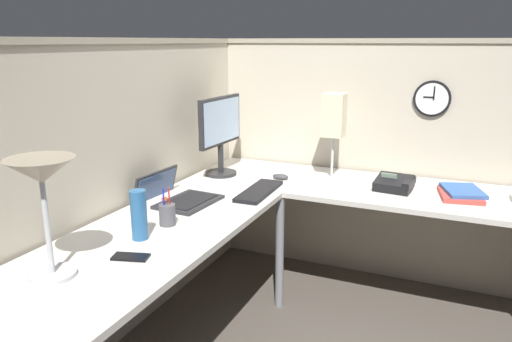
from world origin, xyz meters
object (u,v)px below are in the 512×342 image
object	(u,v)px
computer_mouse	(280,176)
pen_cup	(167,214)
book_stack	(461,193)
wall_clock	(432,99)
laptop	(174,196)
desk_lamp_dome	(42,181)
monitor	(220,130)
desk_lamp_paper	(334,118)
keyboard	(259,191)
office_phone	(395,184)
cell_phone	(131,257)
thermos_flask	(139,215)

from	to	relation	value
computer_mouse	pen_cup	size ratio (longest dim) A/B	0.58
book_stack	wall_clock	xyz separation A→B (m)	(0.35, 0.22, 0.47)
laptop	desk_lamp_dome	bearing A→B (deg)	-175.43
pen_cup	monitor	bearing A→B (deg)	11.58
desk_lamp_paper	book_stack	bearing A→B (deg)	-95.47
keyboard	office_phone	distance (m)	0.79
office_phone	book_stack	bearing A→B (deg)	-86.10
monitor	office_phone	xyz separation A→B (m)	(0.10, -1.08, -0.26)
laptop	desk_lamp_dome	world-z (taller)	desk_lamp_dome
laptop	pen_cup	bearing A→B (deg)	-151.97
monitor	office_phone	size ratio (longest dim) A/B	2.24
office_phone	cell_phone	bearing A→B (deg)	148.72
pen_cup	desk_lamp_paper	world-z (taller)	desk_lamp_paper
wall_clock	thermos_flask	bearing A→B (deg)	146.17
cell_phone	desk_lamp_paper	size ratio (longest dim) A/B	0.27
computer_mouse	wall_clock	bearing A→B (deg)	-63.05
laptop	thermos_flask	size ratio (longest dim) A/B	1.84
computer_mouse	monitor	bearing A→B (deg)	98.05
cell_phone	book_stack	size ratio (longest dim) A/B	0.44
keyboard	desk_lamp_paper	xyz separation A→B (m)	(0.46, -0.30, 0.37)
pen_cup	wall_clock	world-z (taller)	wall_clock
laptop	keyboard	xyz separation A→B (m)	(0.31, -0.36, -0.01)
keyboard	cell_phone	distance (m)	1.00
cell_phone	desk_lamp_paper	bearing A→B (deg)	-32.36
keyboard	thermos_flask	size ratio (longest dim) A/B	1.95
desk_lamp_dome	cell_phone	size ratio (longest dim) A/B	3.09
keyboard	cell_phone	size ratio (longest dim) A/B	2.99
laptop	computer_mouse	distance (m)	0.73
desk_lamp_paper	thermos_flask	bearing A→B (deg)	158.27
office_phone	keyboard	bearing A→B (deg)	117.24
book_stack	laptop	bearing A→B (deg)	116.13
pen_cup	laptop	bearing A→B (deg)	28.03
pen_cup	thermos_flask	distance (m)	0.20
wall_clock	monitor	bearing A→B (deg)	111.36
wall_clock	cell_phone	bearing A→B (deg)	151.10
office_phone	laptop	bearing A→B (deg)	122.25
desk_lamp_dome	wall_clock	world-z (taller)	wall_clock
keyboard	monitor	bearing A→B (deg)	53.30
keyboard	thermos_flask	bearing A→B (deg)	163.57
desk_lamp_dome	pen_cup	bearing A→B (deg)	-8.96
laptop	thermos_flask	world-z (taller)	thermos_flask
pen_cup	desk_lamp_dome	bearing A→B (deg)	171.04
desk_lamp_dome	book_stack	world-z (taller)	desk_lamp_dome
keyboard	book_stack	size ratio (longest dim) A/B	1.32
pen_cup	keyboard	bearing A→B (deg)	-17.22
computer_mouse	desk_lamp_dome	size ratio (longest dim) A/B	0.23
laptop	wall_clock	size ratio (longest dim) A/B	1.84
cell_phone	book_stack	xyz separation A→B (m)	(1.38, -1.18, 0.02)
desk_lamp_dome	laptop	bearing A→B (deg)	4.57
thermos_flask	wall_clock	size ratio (longest dim) A/B	1.00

